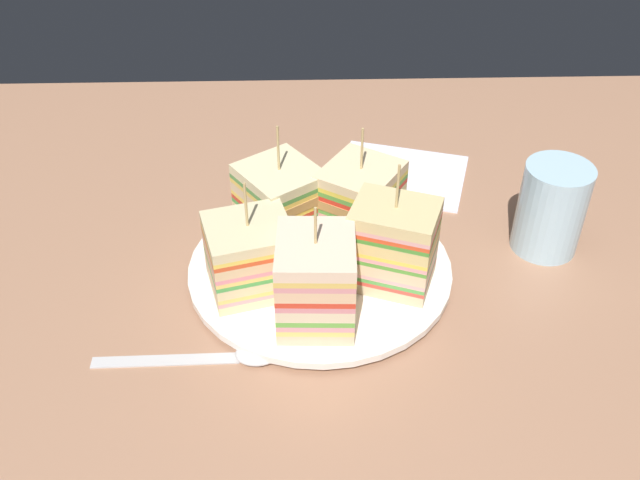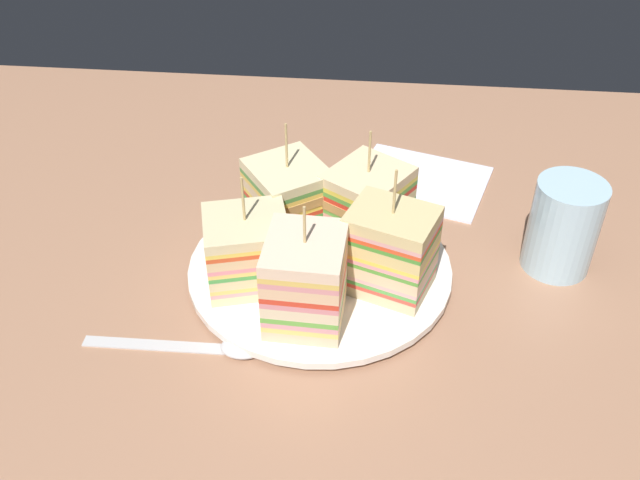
{
  "view_description": "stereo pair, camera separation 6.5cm",
  "coord_description": "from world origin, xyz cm",
  "px_view_note": "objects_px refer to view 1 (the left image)",
  "views": [
    {
      "loc": [
        1.45,
        51.12,
        44.7
      ],
      "look_at": [
        0.0,
        0.0,
        4.3
      ],
      "focal_mm": 39.63,
      "sensor_mm": 36.0,
      "label": 1
    },
    {
      "loc": [
        -5.05,
        50.89,
        44.7
      ],
      "look_at": [
        0.0,
        0.0,
        4.3
      ],
      "focal_mm": 39.63,
      "sensor_mm": 36.0,
      "label": 2
    }
  ],
  "objects_px": {
    "sandwich_wedge_1": "(316,280)",
    "sandwich_wedge_4": "(281,200)",
    "napkin": "(401,174)",
    "plate": "(320,269)",
    "drinking_glass": "(550,214)",
    "chip_pile": "(318,252)",
    "spoon": "(233,355)",
    "sandwich_wedge_0": "(251,256)",
    "sandwich_wedge_3": "(360,200)",
    "sandwich_wedge_2": "(392,245)"
  },
  "relations": [
    {
      "from": "drinking_glass",
      "to": "sandwich_wedge_3",
      "type": "bearing_deg",
      "value": -4.83
    },
    {
      "from": "sandwich_wedge_2",
      "to": "sandwich_wedge_4",
      "type": "bearing_deg",
      "value": -18.17
    },
    {
      "from": "sandwich_wedge_0",
      "to": "sandwich_wedge_2",
      "type": "xyz_separation_m",
      "value": [
        -0.13,
        -0.0,
        0.01
      ]
    },
    {
      "from": "sandwich_wedge_3",
      "to": "spoon",
      "type": "height_order",
      "value": "sandwich_wedge_3"
    },
    {
      "from": "plate",
      "to": "chip_pile",
      "type": "bearing_deg",
      "value": -58.21
    },
    {
      "from": "plate",
      "to": "sandwich_wedge_2",
      "type": "xyz_separation_m",
      "value": [
        -0.06,
        0.02,
        0.05
      ]
    },
    {
      "from": "sandwich_wedge_3",
      "to": "drinking_glass",
      "type": "xyz_separation_m",
      "value": [
        -0.19,
        0.02,
        -0.01
      ]
    },
    {
      "from": "chip_pile",
      "to": "drinking_glass",
      "type": "height_order",
      "value": "drinking_glass"
    },
    {
      "from": "spoon",
      "to": "chip_pile",
      "type": "bearing_deg",
      "value": 54.05
    },
    {
      "from": "chip_pile",
      "to": "drinking_glass",
      "type": "xyz_separation_m",
      "value": [
        -0.23,
        -0.04,
        0.01
      ]
    },
    {
      "from": "sandwich_wedge_2",
      "to": "napkin",
      "type": "relative_size",
      "value": 0.87
    },
    {
      "from": "napkin",
      "to": "chip_pile",
      "type": "bearing_deg",
      "value": 59.72
    },
    {
      "from": "napkin",
      "to": "drinking_glass",
      "type": "xyz_separation_m",
      "value": [
        -0.13,
        0.13,
        0.04
      ]
    },
    {
      "from": "sandwich_wedge_3",
      "to": "spoon",
      "type": "relative_size",
      "value": 0.73
    },
    {
      "from": "sandwich_wedge_0",
      "to": "napkin",
      "type": "xyz_separation_m",
      "value": [
        -0.16,
        -0.2,
        -0.04
      ]
    },
    {
      "from": "sandwich_wedge_0",
      "to": "sandwich_wedge_2",
      "type": "height_order",
      "value": "sandwich_wedge_2"
    },
    {
      "from": "chip_pile",
      "to": "spoon",
      "type": "relative_size",
      "value": 0.48
    },
    {
      "from": "sandwich_wedge_3",
      "to": "sandwich_wedge_4",
      "type": "bearing_deg",
      "value": -58.74
    },
    {
      "from": "sandwich_wedge_0",
      "to": "sandwich_wedge_2",
      "type": "bearing_deg",
      "value": -13.68
    },
    {
      "from": "sandwich_wedge_3",
      "to": "sandwich_wedge_1",
      "type": "bearing_deg",
      "value": 12.43
    },
    {
      "from": "sandwich_wedge_3",
      "to": "drinking_glass",
      "type": "height_order",
      "value": "sandwich_wedge_3"
    },
    {
      "from": "chip_pile",
      "to": "napkin",
      "type": "distance_m",
      "value": 0.2
    },
    {
      "from": "plate",
      "to": "chip_pile",
      "type": "height_order",
      "value": "chip_pile"
    },
    {
      "from": "napkin",
      "to": "sandwich_wedge_2",
      "type": "bearing_deg",
      "value": 80.11
    },
    {
      "from": "sandwich_wedge_0",
      "to": "sandwich_wedge_4",
      "type": "xyz_separation_m",
      "value": [
        -0.03,
        -0.08,
        0.0
      ]
    },
    {
      "from": "sandwich_wedge_3",
      "to": "spoon",
      "type": "bearing_deg",
      "value": -3.21
    },
    {
      "from": "sandwich_wedge_4",
      "to": "chip_pile",
      "type": "bearing_deg",
      "value": -2.26
    },
    {
      "from": "sandwich_wedge_0",
      "to": "sandwich_wedge_2",
      "type": "relative_size",
      "value": 0.9
    },
    {
      "from": "chip_pile",
      "to": "spoon",
      "type": "height_order",
      "value": "chip_pile"
    },
    {
      "from": "sandwich_wedge_1",
      "to": "napkin",
      "type": "xyz_separation_m",
      "value": [
        -0.1,
        -0.24,
        -0.05
      ]
    },
    {
      "from": "sandwich_wedge_4",
      "to": "spoon",
      "type": "bearing_deg",
      "value": -48.99
    },
    {
      "from": "spoon",
      "to": "sandwich_wedge_1",
      "type": "bearing_deg",
      "value": 26.75
    },
    {
      "from": "spoon",
      "to": "drinking_glass",
      "type": "distance_m",
      "value": 0.34
    },
    {
      "from": "sandwich_wedge_4",
      "to": "napkin",
      "type": "bearing_deg",
      "value": 95.2
    },
    {
      "from": "chip_pile",
      "to": "napkin",
      "type": "bearing_deg",
      "value": -120.28
    },
    {
      "from": "sandwich_wedge_3",
      "to": "spoon",
      "type": "distance_m",
      "value": 0.2
    },
    {
      "from": "sandwich_wedge_0",
      "to": "sandwich_wedge_3",
      "type": "xyz_separation_m",
      "value": [
        -0.1,
        -0.08,
        0.0
      ]
    },
    {
      "from": "drinking_glass",
      "to": "sandwich_wedge_0",
      "type": "bearing_deg",
      "value": 12.77
    },
    {
      "from": "sandwich_wedge_4",
      "to": "drinking_glass",
      "type": "height_order",
      "value": "sandwich_wedge_4"
    },
    {
      "from": "spoon",
      "to": "napkin",
      "type": "distance_m",
      "value": 0.33
    },
    {
      "from": "plate",
      "to": "sandwich_wedge_2",
      "type": "height_order",
      "value": "sandwich_wedge_2"
    },
    {
      "from": "plate",
      "to": "sandwich_wedge_1",
      "type": "xyz_separation_m",
      "value": [
        0.01,
        0.07,
        0.05
      ]
    },
    {
      "from": "napkin",
      "to": "plate",
      "type": "bearing_deg",
      "value": 60.38
    },
    {
      "from": "sandwich_wedge_1",
      "to": "sandwich_wedge_2",
      "type": "distance_m",
      "value": 0.08
    },
    {
      "from": "spoon",
      "to": "sandwich_wedge_0",
      "type": "bearing_deg",
      "value": 79.06
    },
    {
      "from": "sandwich_wedge_1",
      "to": "sandwich_wedge_4",
      "type": "height_order",
      "value": "sandwich_wedge_4"
    },
    {
      "from": "sandwich_wedge_1",
      "to": "chip_pile",
      "type": "relative_size",
      "value": 1.54
    },
    {
      "from": "sandwich_wedge_4",
      "to": "sandwich_wedge_0",
      "type": "bearing_deg",
      "value": -52.33
    },
    {
      "from": "plate",
      "to": "sandwich_wedge_4",
      "type": "bearing_deg",
      "value": -56.99
    },
    {
      "from": "sandwich_wedge_0",
      "to": "chip_pile",
      "type": "distance_m",
      "value": 0.07
    }
  ]
}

